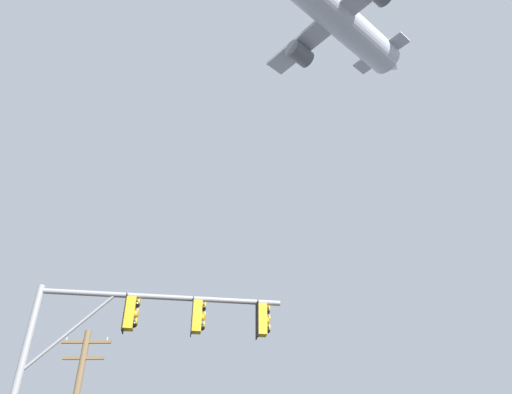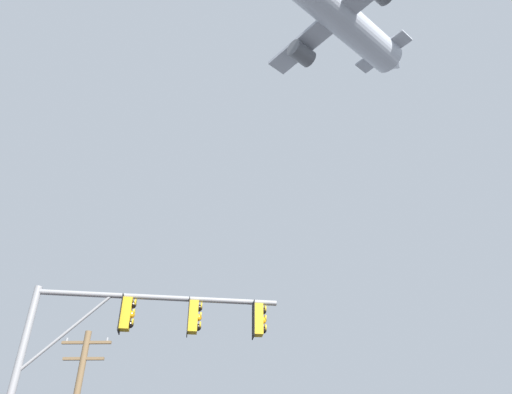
# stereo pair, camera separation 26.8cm
# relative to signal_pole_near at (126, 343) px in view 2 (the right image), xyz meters

# --- Properties ---
(signal_pole_near) EXTENTS (6.79, 1.26, 6.65)m
(signal_pole_near) POSITION_rel_signal_pole_near_xyz_m (0.00, 0.00, 0.00)
(signal_pole_near) COLOR gray
(signal_pole_near) RESTS_ON ground
(airplane) EXTENTS (23.42, 21.77, 7.77)m
(airplane) POSITION_rel_signal_pole_near_xyz_m (12.45, 24.59, 47.40)
(airplane) COLOR #B7BCC6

